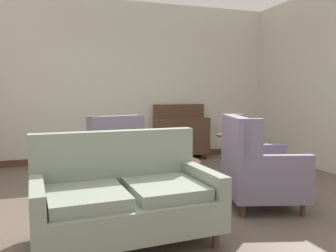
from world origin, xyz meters
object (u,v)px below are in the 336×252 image
(settee, at_px, (125,197))
(sideboard, at_px, (182,135))
(porcelain_vase, at_px, (163,149))
(armchair_near_window, at_px, (256,168))
(armchair_back_corner, at_px, (111,155))
(coffee_table, at_px, (160,168))
(side_table, at_px, (233,151))

(settee, distance_m, sideboard, 3.91)
(porcelain_vase, xyz_separation_m, armchair_near_window, (1.01, -0.36, -0.23))
(settee, bearing_deg, armchair_back_corner, 80.94)
(porcelain_vase, relative_size, settee, 0.22)
(coffee_table, distance_m, settee, 1.06)
(sideboard, bearing_deg, armchair_back_corner, -138.13)
(armchair_back_corner, bearing_deg, sideboard, -150.42)
(porcelain_vase, xyz_separation_m, armchair_back_corner, (-0.42, 1.16, -0.24))
(armchair_near_window, distance_m, armchair_back_corner, 2.09)
(armchair_near_window, height_order, armchair_back_corner, armchair_near_window)
(side_table, bearing_deg, coffee_table, -148.23)
(coffee_table, bearing_deg, armchair_back_corner, 110.08)
(settee, bearing_deg, porcelain_vase, 49.46)
(coffee_table, height_order, porcelain_vase, porcelain_vase)
(settee, distance_m, armchair_back_corner, 1.98)
(armchair_back_corner, bearing_deg, side_table, 161.66)
(coffee_table, distance_m, side_table, 1.71)
(porcelain_vase, relative_size, armchair_back_corner, 0.35)
(porcelain_vase, distance_m, armchair_back_corner, 1.26)
(settee, bearing_deg, side_table, 37.46)
(coffee_table, relative_size, armchair_near_window, 0.90)
(settee, height_order, side_table, settee)
(porcelain_vase, bearing_deg, sideboard, 65.02)
(armchair_back_corner, bearing_deg, coffee_table, 97.79)
(coffee_table, bearing_deg, settee, -124.63)
(armchair_near_window, height_order, sideboard, sideboard)
(side_table, bearing_deg, sideboard, 97.32)
(coffee_table, relative_size, settee, 0.59)
(side_table, relative_size, sideboard, 0.62)
(settee, bearing_deg, sideboard, 58.56)
(porcelain_vase, height_order, armchair_near_window, armchair_near_window)
(armchair_near_window, bearing_deg, coffee_table, 83.65)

